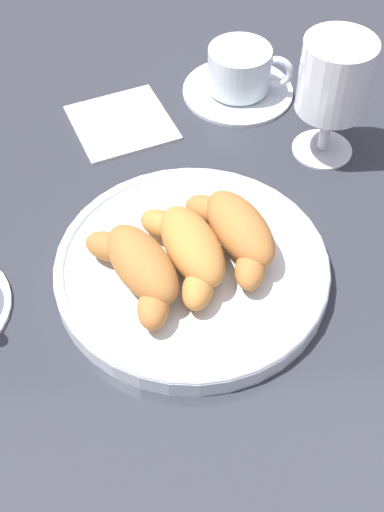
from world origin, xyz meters
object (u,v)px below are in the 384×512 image
(coffee_cup_near, at_px, (240,75))
(croissant_small, at_px, (189,248))
(pastry_plate, at_px, (192,268))
(croissant_large, at_px, (237,231))
(juice_glass_right, at_px, (335,81))
(croissant_extra, at_px, (139,267))
(folded_napkin, at_px, (122,122))

(coffee_cup_near, bearing_deg, croissant_small, 165.45)
(croissant_small, bearing_deg, pastry_plate, -68.92)
(pastry_plate, bearing_deg, croissant_large, -67.08)
(croissant_small, distance_m, juice_glass_right, 0.24)
(croissant_small, xyz_separation_m, croissant_extra, (-0.02, 0.05, 0.00))
(coffee_cup_near, distance_m, juice_glass_right, 0.16)
(croissant_large, xyz_separation_m, folded_napkin, (0.22, 0.11, -0.04))
(croissant_small, distance_m, croissant_extra, 0.05)
(croissant_large, distance_m, croissant_small, 0.05)
(pastry_plate, relative_size, folded_napkin, 2.38)
(juice_glass_right, relative_size, folded_napkin, 1.27)
(pastry_plate, height_order, juice_glass_right, juice_glass_right)
(croissant_small, bearing_deg, croissant_extra, 113.54)
(croissant_large, height_order, folded_napkin, croissant_large)
(juice_glass_right, xyz_separation_m, folded_napkin, (0.06, 0.23, -0.09))
(croissant_large, xyz_separation_m, croissant_small, (-0.02, 0.05, 0.00))
(pastry_plate, bearing_deg, croissant_extra, 113.40)
(croissant_extra, height_order, coffee_cup_near, croissant_extra)
(folded_napkin, bearing_deg, croissant_extra, -174.86)
(croissant_large, bearing_deg, croissant_extra, 113.17)
(pastry_plate, xyz_separation_m, juice_glass_right, (0.18, -0.16, 0.08))
(juice_glass_right, bearing_deg, croissant_small, 137.97)
(croissant_extra, bearing_deg, pastry_plate, -66.60)
(croissant_extra, relative_size, juice_glass_right, 0.87)
(pastry_plate, height_order, croissant_small, croissant_small)
(croissant_large, bearing_deg, juice_glass_right, -35.73)
(croissant_large, xyz_separation_m, coffee_cup_near, (0.27, -0.03, -0.02))
(pastry_plate, relative_size, croissant_extra, 2.15)
(croissant_large, xyz_separation_m, croissant_extra, (-0.04, 0.09, 0.00))
(croissant_small, bearing_deg, juice_glass_right, -42.03)
(croissant_large, bearing_deg, pastry_plate, 112.92)
(pastry_plate, relative_size, juice_glass_right, 1.87)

